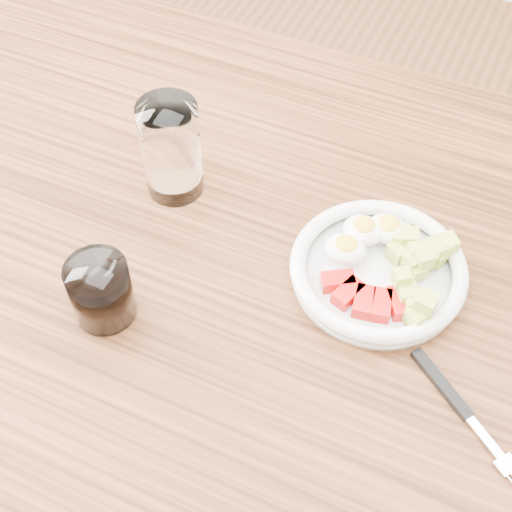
{
  "coord_description": "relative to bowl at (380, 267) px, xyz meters",
  "views": [
    {
      "loc": [
        0.2,
        -0.44,
        1.43
      ],
      "look_at": [
        -0.01,
        0.01,
        0.8
      ],
      "focal_mm": 50.0,
      "sensor_mm": 36.0,
      "label": 1
    }
  ],
  "objects": [
    {
      "name": "ground",
      "position": [
        -0.12,
        -0.06,
        -0.79
      ],
      "size": [
        4.0,
        4.0,
        0.0
      ],
      "primitive_type": "plane",
      "color": "brown",
      "rests_on": "ground"
    },
    {
      "name": "coffee_glass",
      "position": [
        -0.26,
        -0.17,
        0.02
      ],
      "size": [
        0.07,
        0.07,
        0.08
      ],
      "color": "white",
      "rests_on": "dining_table"
    },
    {
      "name": "water_glass",
      "position": [
        -0.28,
        0.03,
        0.05
      ],
      "size": [
        0.07,
        0.07,
        0.13
      ],
      "primitive_type": "cylinder",
      "color": "white",
      "rests_on": "dining_table"
    },
    {
      "name": "dining_table",
      "position": [
        -0.12,
        -0.06,
        -0.12
      ],
      "size": [
        1.5,
        0.9,
        0.77
      ],
      "color": "brown",
      "rests_on": "ground"
    },
    {
      "name": "fork",
      "position": [
        0.12,
        -0.12,
        -0.01
      ],
      "size": [
        0.16,
        0.12,
        0.01
      ],
      "color": "black",
      "rests_on": "dining_table"
    },
    {
      "name": "bowl",
      "position": [
        0.0,
        0.0,
        0.0
      ],
      "size": [
        0.2,
        0.2,
        0.05
      ],
      "color": "white",
      "rests_on": "dining_table"
    }
  ]
}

